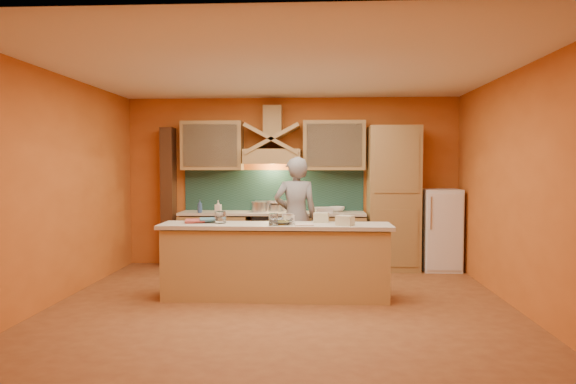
# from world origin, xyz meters

# --- Properties ---
(floor) EXTENTS (5.50, 5.00, 0.01)m
(floor) POSITION_xyz_m (0.00, 0.00, 0.00)
(floor) COLOR #92582D
(floor) RESTS_ON ground
(ceiling) EXTENTS (5.50, 5.00, 0.01)m
(ceiling) POSITION_xyz_m (0.00, 0.00, 2.80)
(ceiling) COLOR white
(ceiling) RESTS_ON wall_back
(wall_back) EXTENTS (5.50, 0.02, 2.80)m
(wall_back) POSITION_xyz_m (0.00, 2.50, 1.40)
(wall_back) COLOR #C96727
(wall_back) RESTS_ON floor
(wall_front) EXTENTS (5.50, 0.02, 2.80)m
(wall_front) POSITION_xyz_m (0.00, -2.50, 1.40)
(wall_front) COLOR #C96727
(wall_front) RESTS_ON floor
(wall_left) EXTENTS (0.02, 5.00, 2.80)m
(wall_left) POSITION_xyz_m (-2.75, 0.00, 1.40)
(wall_left) COLOR #C96727
(wall_left) RESTS_ON floor
(wall_right) EXTENTS (0.02, 5.00, 2.80)m
(wall_right) POSITION_xyz_m (2.75, 0.00, 1.40)
(wall_right) COLOR #C96727
(wall_right) RESTS_ON floor
(base_cabinet_left) EXTENTS (1.10, 0.60, 0.86)m
(base_cabinet_left) POSITION_xyz_m (-1.25, 2.20, 0.43)
(base_cabinet_left) COLOR #9F7B48
(base_cabinet_left) RESTS_ON floor
(base_cabinet_right) EXTENTS (1.10, 0.60, 0.86)m
(base_cabinet_right) POSITION_xyz_m (0.65, 2.20, 0.43)
(base_cabinet_right) COLOR #9F7B48
(base_cabinet_right) RESTS_ON floor
(counter_top) EXTENTS (3.00, 0.62, 0.04)m
(counter_top) POSITION_xyz_m (-0.30, 2.20, 0.90)
(counter_top) COLOR beige
(counter_top) RESTS_ON base_cabinet_left
(stove) EXTENTS (0.60, 0.58, 0.90)m
(stove) POSITION_xyz_m (-0.30, 2.20, 0.45)
(stove) COLOR black
(stove) RESTS_ON floor
(backsplash) EXTENTS (3.00, 0.03, 0.70)m
(backsplash) POSITION_xyz_m (-0.30, 2.48, 1.25)
(backsplash) COLOR #1A3932
(backsplash) RESTS_ON wall_back
(range_hood) EXTENTS (0.92, 0.50, 0.24)m
(range_hood) POSITION_xyz_m (-0.30, 2.25, 1.82)
(range_hood) COLOR #9F7B48
(range_hood) RESTS_ON wall_back
(hood_chimney) EXTENTS (0.30, 0.30, 0.50)m
(hood_chimney) POSITION_xyz_m (-0.30, 2.35, 2.40)
(hood_chimney) COLOR #9F7B48
(hood_chimney) RESTS_ON wall_back
(upper_cabinet_left) EXTENTS (1.00, 0.35, 0.80)m
(upper_cabinet_left) POSITION_xyz_m (-1.30, 2.33, 2.00)
(upper_cabinet_left) COLOR #9F7B48
(upper_cabinet_left) RESTS_ON wall_back
(upper_cabinet_right) EXTENTS (1.00, 0.35, 0.80)m
(upper_cabinet_right) POSITION_xyz_m (0.70, 2.33, 2.00)
(upper_cabinet_right) COLOR #9F7B48
(upper_cabinet_right) RESTS_ON wall_back
(pantry_column) EXTENTS (0.80, 0.60, 2.30)m
(pantry_column) POSITION_xyz_m (1.65, 2.20, 1.15)
(pantry_column) COLOR #9F7B48
(pantry_column) RESTS_ON floor
(fridge) EXTENTS (0.58, 0.60, 1.30)m
(fridge) POSITION_xyz_m (2.40, 2.20, 0.65)
(fridge) COLOR white
(fridge) RESTS_ON floor
(trim_column_left) EXTENTS (0.20, 0.30, 2.30)m
(trim_column_left) POSITION_xyz_m (-2.05, 2.35, 1.15)
(trim_column_left) COLOR #472816
(trim_column_left) RESTS_ON floor
(island_body) EXTENTS (2.80, 0.55, 0.88)m
(island_body) POSITION_xyz_m (-0.10, 0.30, 0.44)
(island_body) COLOR tan
(island_body) RESTS_ON floor
(island_top) EXTENTS (2.90, 0.62, 0.05)m
(island_top) POSITION_xyz_m (-0.10, 0.30, 0.92)
(island_top) COLOR beige
(island_top) RESTS_ON island_body
(person) EXTENTS (0.70, 0.50, 1.80)m
(person) POSITION_xyz_m (0.11, 1.61, 0.90)
(person) COLOR gray
(person) RESTS_ON floor
(pot_large) EXTENTS (0.27, 0.27, 0.17)m
(pot_large) POSITION_xyz_m (-0.51, 2.20, 0.99)
(pot_large) COLOR #AFAFB6
(pot_large) RESTS_ON stove
(pot_small) EXTENTS (0.28, 0.28, 0.13)m
(pot_small) POSITION_xyz_m (-0.25, 2.31, 0.97)
(pot_small) COLOR #BBBAC2
(pot_small) RESTS_ON stove
(soap_bottle_a) EXTENTS (0.10, 0.10, 0.20)m
(soap_bottle_a) POSITION_xyz_m (-1.14, 1.96, 1.02)
(soap_bottle_a) COLOR silver
(soap_bottle_a) RESTS_ON counter_top
(soap_bottle_b) EXTENTS (0.11, 0.11, 0.21)m
(soap_bottle_b) POSITION_xyz_m (-1.44, 1.98, 1.03)
(soap_bottle_b) COLOR #2F4B81
(soap_bottle_b) RESTS_ON counter_top
(bowl_back) EXTENTS (0.28, 0.28, 0.08)m
(bowl_back) POSITION_xyz_m (0.75, 2.32, 0.96)
(bowl_back) COLOR white
(bowl_back) RESTS_ON counter_top
(dish_rack) EXTENTS (0.32, 0.28, 0.09)m
(dish_rack) POSITION_xyz_m (0.52, 2.03, 0.97)
(dish_rack) COLOR silver
(dish_rack) RESTS_ON counter_top
(book_lower) EXTENTS (0.32, 0.39, 0.03)m
(book_lower) POSITION_xyz_m (-1.27, 0.39, 0.96)
(book_lower) COLOR #AB423D
(book_lower) RESTS_ON island_top
(book_upper) EXTENTS (0.29, 0.35, 0.02)m
(book_upper) POSITION_xyz_m (-1.09, 0.43, 0.98)
(book_upper) COLOR #3D6E86
(book_upper) RESTS_ON island_top
(jar_large) EXTENTS (0.14, 0.14, 0.15)m
(jar_large) POSITION_xyz_m (-0.80, 0.33, 1.02)
(jar_large) COLOR silver
(jar_large) RESTS_ON island_top
(jar_small) EXTENTS (0.15, 0.15, 0.15)m
(jar_small) POSITION_xyz_m (-0.11, 0.13, 1.02)
(jar_small) COLOR silver
(jar_small) RESTS_ON island_top
(kitchen_scale) EXTENTS (0.16, 0.16, 0.11)m
(kitchen_scale) POSITION_xyz_m (0.06, 0.40, 1.00)
(kitchen_scale) COLOR white
(kitchen_scale) RESTS_ON island_top
(mixing_bowl) EXTENTS (0.33, 0.33, 0.07)m
(mixing_bowl) POSITION_xyz_m (-0.02, 0.25, 0.98)
(mixing_bowl) COLOR silver
(mixing_bowl) RESTS_ON island_top
(cloth) EXTENTS (0.24, 0.20, 0.01)m
(cloth) POSITION_xyz_m (0.26, 0.16, 0.95)
(cloth) COLOR beige
(cloth) RESTS_ON island_top
(grocery_bag_a) EXTENTS (0.20, 0.17, 0.12)m
(grocery_bag_a) POSITION_xyz_m (0.48, 0.50, 1.01)
(grocery_bag_a) COLOR beige
(grocery_bag_a) RESTS_ON island_top
(grocery_bag_b) EXTENTS (0.24, 0.23, 0.12)m
(grocery_bag_b) POSITION_xyz_m (0.76, 0.17, 1.01)
(grocery_bag_b) COLOR beige
(grocery_bag_b) RESTS_ON island_top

